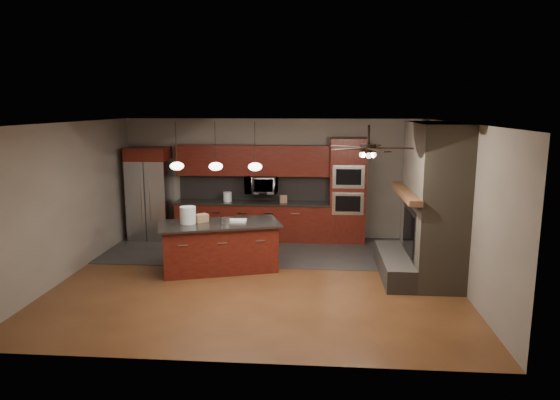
# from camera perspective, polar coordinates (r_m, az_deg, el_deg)

# --- Properties ---
(ground) EXTENTS (7.00, 7.00, 0.00)m
(ground) POSITION_cam_1_polar(r_m,az_deg,el_deg) (9.15, -2.37, -9.01)
(ground) COLOR brown
(ground) RESTS_ON ground
(ceiling) EXTENTS (7.00, 6.00, 0.02)m
(ceiling) POSITION_cam_1_polar(r_m,az_deg,el_deg) (8.62, -2.51, 8.80)
(ceiling) COLOR white
(ceiling) RESTS_ON back_wall
(back_wall) EXTENTS (7.00, 0.02, 2.80)m
(back_wall) POSITION_cam_1_polar(r_m,az_deg,el_deg) (11.72, -0.68, 2.44)
(back_wall) COLOR gray
(back_wall) RESTS_ON ground
(right_wall) EXTENTS (0.02, 6.00, 2.80)m
(right_wall) POSITION_cam_1_polar(r_m,az_deg,el_deg) (9.06, 20.12, -0.68)
(right_wall) COLOR gray
(right_wall) RESTS_ON ground
(left_wall) EXTENTS (0.02, 6.00, 2.80)m
(left_wall) POSITION_cam_1_polar(r_m,az_deg,el_deg) (9.83, -23.13, -0.03)
(left_wall) COLOR gray
(left_wall) RESTS_ON ground
(slate_tile_patch) EXTENTS (7.00, 2.40, 0.01)m
(slate_tile_patch) POSITION_cam_1_polar(r_m,az_deg,el_deg) (10.85, -1.23, -5.79)
(slate_tile_patch) COLOR #302D2B
(slate_tile_patch) RESTS_ON ground
(fireplace_column) EXTENTS (1.30, 2.10, 2.80)m
(fireplace_column) POSITION_cam_1_polar(r_m,az_deg,el_deg) (9.34, 16.71, -0.79)
(fireplace_column) COLOR brown
(fireplace_column) RESTS_ON ground
(back_cabinetry) EXTENTS (3.59, 0.64, 2.20)m
(back_cabinetry) POSITION_cam_1_polar(r_m,az_deg,el_deg) (11.61, -3.12, -0.20)
(back_cabinetry) COLOR #5D1F11
(back_cabinetry) RESTS_ON ground
(oven_tower) EXTENTS (0.80, 0.63, 2.38)m
(oven_tower) POSITION_cam_1_polar(r_m,az_deg,el_deg) (11.42, 7.71, 1.06)
(oven_tower) COLOR #5D1F11
(oven_tower) RESTS_ON ground
(microwave) EXTENTS (0.73, 0.41, 0.50)m
(microwave) POSITION_cam_1_polar(r_m,az_deg,el_deg) (11.52, -2.15, 1.78)
(microwave) COLOR silver
(microwave) RESTS_ON back_cabinetry
(refrigerator) EXTENTS (0.93, 0.75, 2.15)m
(refrigerator) POSITION_cam_1_polar(r_m,az_deg,el_deg) (12.01, -14.64, 0.73)
(refrigerator) COLOR silver
(refrigerator) RESTS_ON ground
(kitchen_island) EXTENTS (2.45, 1.64, 0.92)m
(kitchen_island) POSITION_cam_1_polar(r_m,az_deg,el_deg) (9.57, -6.89, -5.27)
(kitchen_island) COLOR #5D1F11
(kitchen_island) RESTS_ON ground
(white_bucket) EXTENTS (0.39, 0.39, 0.32)m
(white_bucket) POSITION_cam_1_polar(r_m,az_deg,el_deg) (9.47, -10.49, -1.71)
(white_bucket) COLOR silver
(white_bucket) RESTS_ON kitchen_island
(paint_can) EXTENTS (0.23, 0.23, 0.11)m
(paint_can) POSITION_cam_1_polar(r_m,az_deg,el_deg) (9.40, -6.20, -2.33)
(paint_can) COLOR #A0A0A5
(paint_can) RESTS_ON kitchen_island
(paint_tray) EXTENTS (0.38, 0.27, 0.04)m
(paint_tray) POSITION_cam_1_polar(r_m,az_deg,el_deg) (9.52, -4.98, -2.37)
(paint_tray) COLOR white
(paint_tray) RESTS_ON kitchen_island
(cardboard_box) EXTENTS (0.29, 0.28, 0.15)m
(cardboard_box) POSITION_cam_1_polar(r_m,az_deg,el_deg) (9.57, -8.97, -2.05)
(cardboard_box) COLOR #8F6E4A
(cardboard_box) RESTS_ON kitchen_island
(counter_bucket) EXTENTS (0.25, 0.25, 0.22)m
(counter_bucket) POSITION_cam_1_polar(r_m,az_deg,el_deg) (11.64, -6.02, 0.37)
(counter_bucket) COLOR white
(counter_bucket) RESTS_ON back_cabinetry
(counter_box) EXTENTS (0.18, 0.16, 0.17)m
(counter_box) POSITION_cam_1_polar(r_m,az_deg,el_deg) (11.43, 0.37, 0.12)
(counter_box) COLOR #956B4D
(counter_box) RESTS_ON back_cabinetry
(pendant_left) EXTENTS (0.26, 0.26, 0.92)m
(pendant_left) POSITION_cam_1_polar(r_m,az_deg,el_deg) (9.70, -11.70, 3.85)
(pendant_left) COLOR black
(pendant_left) RESTS_ON ceiling
(pendant_center) EXTENTS (0.26, 0.26, 0.92)m
(pendant_center) POSITION_cam_1_polar(r_m,az_deg,el_deg) (9.52, -7.35, 3.86)
(pendant_center) COLOR black
(pendant_center) RESTS_ON ceiling
(pendant_right) EXTENTS (0.26, 0.26, 0.92)m
(pendant_right) POSITION_cam_1_polar(r_m,az_deg,el_deg) (9.40, -2.86, 3.84)
(pendant_right) COLOR black
(pendant_right) RESTS_ON ceiling
(ceiling_fan) EXTENTS (1.27, 1.33, 0.41)m
(ceiling_fan) POSITION_cam_1_polar(r_m,az_deg,el_deg) (7.81, 10.06, 5.93)
(ceiling_fan) COLOR black
(ceiling_fan) RESTS_ON ceiling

